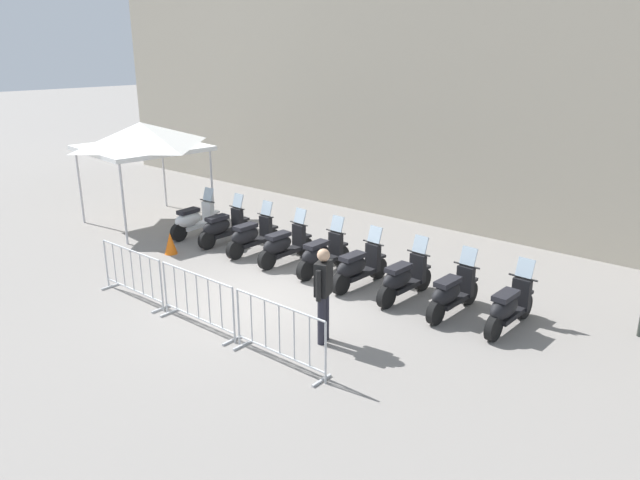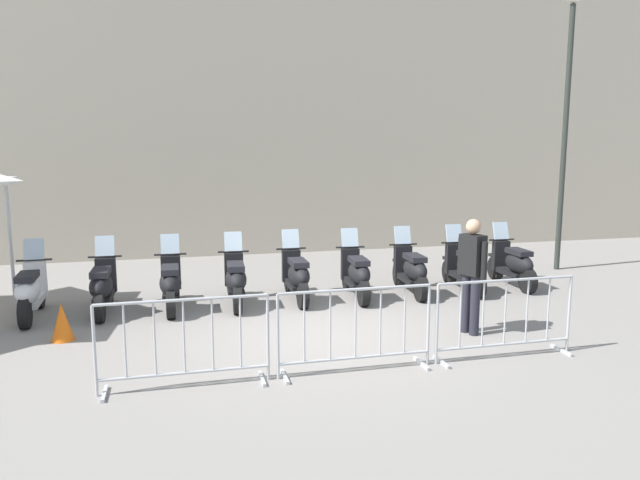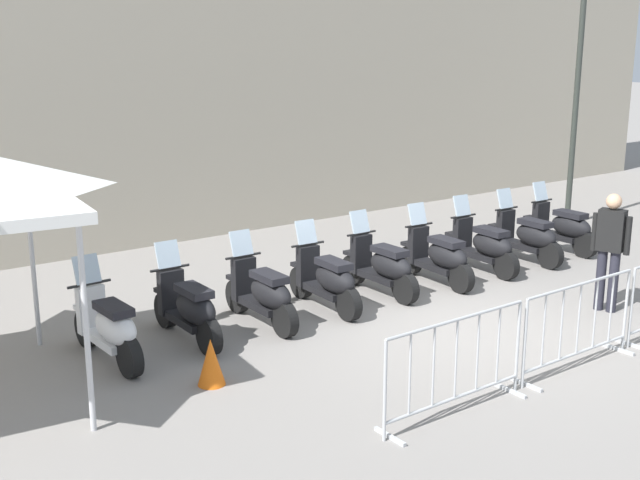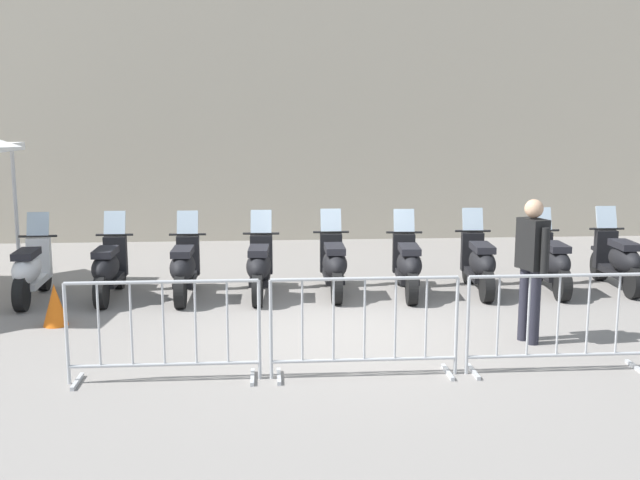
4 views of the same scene
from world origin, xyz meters
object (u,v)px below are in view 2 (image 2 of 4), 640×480
Objects in this scene: motorcycle_7 at (465,268)px; barrier_segment_1 at (356,331)px; street_lamp at (567,108)px; barrier_segment_2 at (505,319)px; motorcycle_4 at (297,276)px; motorcycle_5 at (356,274)px; motorcycle_8 at (514,265)px; motorcycle_0 at (30,292)px; motorcycle_2 at (171,284)px; motorcycle_6 at (411,271)px; barrier_segment_0 at (184,345)px; motorcycle_1 at (103,287)px; traffic_cone at (62,322)px; motorcycle_3 at (235,280)px; officer_near_row_end at (472,269)px.

motorcycle_7 is 4.79m from barrier_segment_1.
barrier_segment_2 is at bearing -124.91° from street_lamp.
motorcycle_7 is (3.30, 0.31, 0.00)m from motorcycle_4.
motorcycle_8 is at bearing 8.69° from motorcycle_5.
motorcycle_0 and motorcycle_2 have the same top height.
motorcycle_8 is at bearing 8.36° from motorcycle_6.
motorcycle_7 is at bearing 39.43° from barrier_segment_0.
barrier_segment_2 is (5.75, -2.88, 0.07)m from motorcycle_1.
motorcycle_5 is 0.29× the size of street_lamp.
motorcycle_8 reaches higher than traffic_cone.
traffic_cone is (-0.27, -1.39, -0.18)m from motorcycle_1.
traffic_cone is at bearing -133.10° from motorcycle_2.
motorcycle_6 is at bearing 9.36° from motorcycle_5.
motorcycle_4 is 1.11m from motorcycle_5.
motorcycle_1 reaches higher than barrier_segment_1.
motorcycle_1 is 4.84m from barrier_segment_1.
motorcycle_5 is 2.21m from motorcycle_7.
motorcycle_4 is 3.31m from motorcycle_7.
barrier_segment_2 is at bearing -40.97° from motorcycle_3.
motorcycle_8 is at bearing 6.74° from motorcycle_4.
officer_near_row_end is (1.99, 1.28, 0.46)m from barrier_segment_1.
barrier_segment_0 is 10.21m from street_lamp.
motorcycle_6 and motorcycle_7 have the same top height.
motorcycle_2 is at bearing -173.17° from motorcycle_3.
motorcycle_0 is 1.00× the size of motorcycle_5.
motorcycle_0 is 1.00× the size of motorcycle_4.
motorcycle_5 is 1.00× the size of motorcycle_8.
motorcycle_7 and motorcycle_8 have the same top height.
motorcycle_1 is 6.00m from officer_near_row_end.
motorcycle_3 is 8.24m from street_lamp.
street_lamp is (10.55, 2.63, 3.16)m from motorcycle_0.
traffic_cone is (-5.76, -1.99, -0.18)m from motorcycle_6.
motorcycle_7 is 3.14× the size of traffic_cone.
barrier_segment_1 is 4.34m from traffic_cone.
street_lamp is at bearing 21.51° from traffic_cone.
motorcycle_0 is 0.99× the size of officer_near_row_end.
motorcycle_2 is at bearing -173.23° from motorcycle_6.
motorcycle_3 reaches higher than barrier_segment_0.
motorcycle_1 is 0.88× the size of barrier_segment_2.
barrier_segment_2 is 7.20m from street_lamp.
officer_near_row_end reaches higher than motorcycle_3.
motorcycle_7 is 4.62m from street_lamp.
barrier_segment_2 is (-0.84, -3.58, 0.07)m from motorcycle_7.
barrier_segment_1 is 3.57× the size of traffic_cone.
motorcycle_1 is 4.42m from motorcycle_5.
barrier_segment_1 is at bearing 6.64° from barrier_segment_0.
motorcycle_5 is (1.11, 0.02, 0.00)m from motorcycle_4.
motorcycle_1 is 1.00× the size of motorcycle_6.
motorcycle_8 is (6.58, 0.84, 0.00)m from motorcycle_2.
motorcycle_5 is 3.56m from barrier_segment_2.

